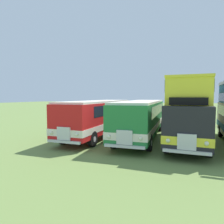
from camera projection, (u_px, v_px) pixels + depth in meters
bus_first_in_row at (99, 115)px, 17.37m from camera, size 2.68×10.55×2.99m
bus_second_in_row at (142, 116)px, 16.59m from camera, size 3.08×11.34×2.99m
bus_third_in_row at (189, 109)px, 14.84m from camera, size 2.73×10.18×4.49m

